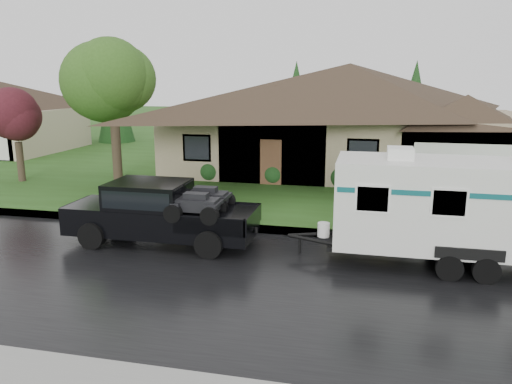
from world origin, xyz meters
TOP-DOWN VIEW (x-y plane):
  - ground at (0.00, 0.00)m, footprint 140.00×140.00m
  - road at (0.00, -2.00)m, footprint 140.00×8.00m
  - curb at (0.00, 2.25)m, footprint 140.00×0.50m
  - lawn at (0.00, 15.00)m, footprint 140.00×26.00m
  - house_main at (2.29, 13.84)m, footprint 19.44×10.80m
  - tree_left_green at (-8.68, 8.35)m, footprint 4.18×4.18m
  - tree_red at (-13.10, 7.12)m, footprint 2.59×2.59m
  - shrub_row at (2.00, 9.30)m, footprint 13.60×1.00m
  - pickup_truck at (-3.09, 0.39)m, footprint 5.80×2.20m
  - travel_trailer at (5.71, 0.39)m, footprint 7.15×2.51m

SIDE VIEW (x-z plane):
  - ground at x=0.00m, z-range 0.00..0.00m
  - road at x=0.00m, z-range 0.00..0.01m
  - curb at x=0.00m, z-range 0.00..0.15m
  - lawn at x=0.00m, z-range 0.00..0.15m
  - shrub_row at x=2.00m, z-range 0.15..1.15m
  - pickup_truck at x=-3.09m, z-range 0.07..2.00m
  - travel_trailer at x=5.71m, z-range 0.10..3.31m
  - tree_red at x=-13.10m, z-range 0.97..5.27m
  - house_main at x=2.29m, z-range 0.14..7.04m
  - tree_left_green at x=-8.68m, z-range 1.49..8.41m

